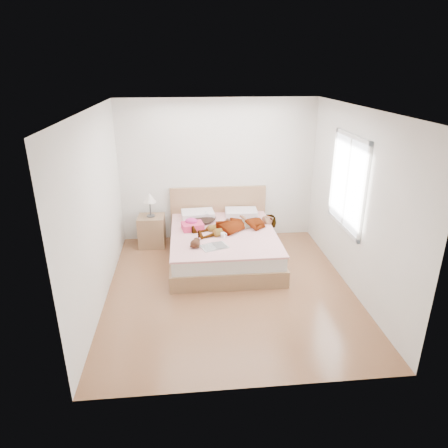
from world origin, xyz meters
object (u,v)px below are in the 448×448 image
object	(u,v)px
plush_toy	(195,243)
nightstand	(152,229)
magazine	(214,247)
coffee_mug	(223,235)
phone	(207,213)
towel	(192,225)
woman	(237,223)
bed	(223,243)

from	to	relation	value
plush_toy	nightstand	size ratio (longest dim) A/B	0.25
magazine	coffee_mug	bearing A→B (deg)	63.32
phone	coffee_mug	xyz separation A→B (m)	(0.22, -0.77, -0.12)
magazine	coffee_mug	size ratio (longest dim) A/B	3.99
magazine	coffee_mug	world-z (taller)	coffee_mug
phone	plush_toy	xyz separation A→B (m)	(-0.24, -1.08, -0.09)
towel	coffee_mug	distance (m)	0.64
woman	magazine	distance (m)	0.85
woman	magazine	bearing A→B (deg)	-53.10
woman	towel	world-z (taller)	woman
phone	towel	distance (m)	0.45
phone	bed	xyz separation A→B (m)	(0.25, -0.46, -0.39)
towel	coffee_mug	size ratio (longest dim) A/B	3.41
bed	coffee_mug	bearing A→B (deg)	-94.73
nightstand	coffee_mug	bearing A→B (deg)	-37.43
towel	plush_toy	distance (m)	0.73
woman	bed	bearing A→B (deg)	-97.34
magazine	nightstand	bearing A→B (deg)	129.44
bed	coffee_mug	xyz separation A→B (m)	(-0.03, -0.31, 0.28)
phone	nightstand	world-z (taller)	nightstand
magazine	nightstand	xyz separation A→B (m)	(-1.05, 1.28, -0.18)
towel	phone	bearing A→B (deg)	52.57
phone	coffee_mug	size ratio (longest dim) A/B	0.72
towel	magazine	xyz separation A→B (m)	(0.32, -0.76, -0.07)
towel	magazine	distance (m)	0.82
bed	phone	bearing A→B (deg)	118.07
phone	plush_toy	size ratio (longest dim) A/B	0.33
bed	plush_toy	size ratio (longest dim) A/B	8.22
magazine	coffee_mug	distance (m)	0.38
woman	nightstand	size ratio (longest dim) A/B	1.55
phone	coffee_mug	world-z (taller)	phone
woman	phone	world-z (taller)	woman
bed	towel	bearing A→B (deg)	168.04
coffee_mug	nightstand	distance (m)	1.55
towel	plush_toy	size ratio (longest dim) A/B	1.57
woman	coffee_mug	bearing A→B (deg)	-57.93
bed	magazine	world-z (taller)	bed
phone	towel	bearing A→B (deg)	-148.00
woman	plush_toy	world-z (taller)	woman
bed	towel	world-z (taller)	bed
towel	coffee_mug	bearing A→B (deg)	-40.41
phone	nightstand	bearing A→B (deg)	149.89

